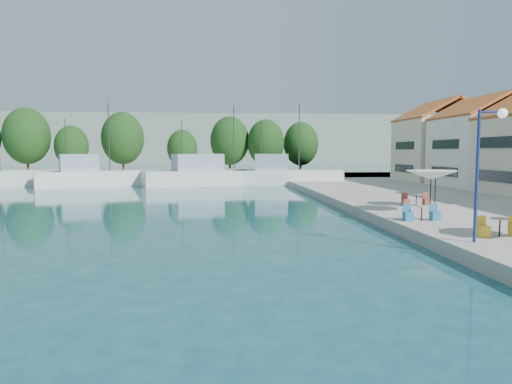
{
  "coord_description": "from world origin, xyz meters",
  "views": [
    {
      "loc": [
        -2.77,
        -1.49,
        4.02
      ],
      "look_at": [
        -0.29,
        26.0,
        1.6
      ],
      "focal_mm": 32.0,
      "sensor_mm": 36.0,
      "label": 1
    }
  ],
  "objects": [
    {
      "name": "trawler_03",
      "position": [
        -2.65,
        55.0,
        1.07
      ],
      "size": [
        19.43,
        10.27,
        10.2
      ],
      "rotation": [
        0.0,
        0.0,
        0.3
      ],
      "color": "silver",
      "rests_on": "ground"
    },
    {
      "name": "tree_04",
      "position": [
        -17.1,
        71.78,
        6.19
      ],
      "size": [
        6.54,
        6.54,
        9.68
      ],
      "color": "#3F2B19",
      "rests_on": "quay_far"
    },
    {
      "name": "tree_06",
      "position": [
        -0.42,
        70.22,
        5.79
      ],
      "size": [
        6.08,
        6.08,
        8.99
      ],
      "color": "#3F2B19",
      "rests_on": "quay_far"
    },
    {
      "name": "hill_west",
      "position": [
        -30.0,
        160.0,
        8.0
      ],
      "size": [
        180.0,
        40.0,
        16.0
      ],
      "primitive_type": "cube",
      "color": "gray",
      "rests_on": "ground"
    },
    {
      "name": "umbrella_white",
      "position": [
        9.38,
        23.21,
        2.72
      ],
      "size": [
        2.92,
        2.92,
        2.38
      ],
      "color": "black",
      "rests_on": "quay_right"
    },
    {
      "name": "cafe_table_02",
      "position": [
        7.51,
        20.26,
        0.89
      ],
      "size": [
        1.82,
        0.7,
        0.76
      ],
      "color": "black",
      "rests_on": "quay_right"
    },
    {
      "name": "quay_far",
      "position": [
        -8.0,
        67.0,
        0.3
      ],
      "size": [
        90.0,
        16.0,
        0.6
      ],
      "primitive_type": "cube",
      "color": "#A69E96",
      "rests_on": "ground"
    },
    {
      "name": "tree_05",
      "position": [
        -7.81,
        70.33,
        4.59
      ],
      "size": [
        4.67,
        4.67,
        6.92
      ],
      "color": "#3F2B19",
      "rests_on": "quay_far"
    },
    {
      "name": "hill_east",
      "position": [
        40.0,
        180.0,
        6.0
      ],
      "size": [
        140.0,
        40.0,
        12.0
      ],
      "primitive_type": "cube",
      "color": "gray",
      "rests_on": "ground"
    },
    {
      "name": "tree_07",
      "position": [
        5.1,
        68.78,
        5.49
      ],
      "size": [
        5.72,
        5.72,
        8.47
      ],
      "color": "#3F2B19",
      "rests_on": "quay_far"
    },
    {
      "name": "building_05",
      "position": [
        24.0,
        42.0,
        5.26
      ],
      "size": [
        8.4,
        8.8,
        9.7
      ],
      "color": "silver",
      "rests_on": "quay_right"
    },
    {
      "name": "tree_08",
      "position": [
        10.98,
        70.88,
        5.35
      ],
      "size": [
        5.56,
        5.56,
        8.24
      ],
      "color": "#3F2B19",
      "rests_on": "quay_far"
    },
    {
      "name": "trawler_02",
      "position": [
        -16.84,
        53.46,
        1.07
      ],
      "size": [
        13.98,
        8.46,
        10.2
      ],
      "rotation": [
        0.0,
        0.0,
        0.39
      ],
      "color": "silver",
      "rests_on": "ground"
    },
    {
      "name": "umbrella_cream",
      "position": [
        10.88,
        25.65,
        2.65
      ],
      "size": [
        2.59,
        2.59,
        2.31
      ],
      "color": "black",
      "rests_on": "quay_right"
    },
    {
      "name": "tree_02",
      "position": [
        -31.23,
        71.04,
        6.46
      ],
      "size": [
        6.86,
        6.86,
        10.15
      ],
      "color": "#3F2B19",
      "rests_on": "quay_far"
    },
    {
      "name": "building_06",
      "position": [
        24.0,
        51.0,
        5.5
      ],
      "size": [
        9.0,
        8.8,
        10.2
      ],
      "color": "beige",
      "rests_on": "quay_right"
    },
    {
      "name": "cafe_table_03",
      "position": [
        10.02,
        26.39,
        0.89
      ],
      "size": [
        1.82,
        0.7,
        0.76
      ],
      "color": "black",
      "rests_on": "quay_right"
    },
    {
      "name": "cafe_table_01",
      "position": [
        8.71,
        15.81,
        0.89
      ],
      "size": [
        1.82,
        0.7,
        0.76
      ],
      "color": "black",
      "rests_on": "quay_right"
    },
    {
      "name": "trawler_04",
      "position": [
        5.91,
        54.29,
        1.07
      ],
      "size": [
        13.72,
        5.67,
        10.2
      ],
      "rotation": [
        0.0,
        0.0,
        -0.17
      ],
      "color": "white",
      "rests_on": "ground"
    },
    {
      "name": "street_lamp",
      "position": [
        7.34,
        14.72,
        4.09
      ],
      "size": [
        1.02,
        0.42,
        5.03
      ],
      "rotation": [
        0.0,
        0.0,
        -0.23
      ],
      "color": "navy",
      "rests_on": "quay_right"
    },
    {
      "name": "tree_03",
      "position": [
        -24.51,
        70.51,
        4.91
      ],
      "size": [
        5.04,
        5.04,
        7.47
      ],
      "color": "#3F2B19",
      "rests_on": "quay_far"
    }
  ]
}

